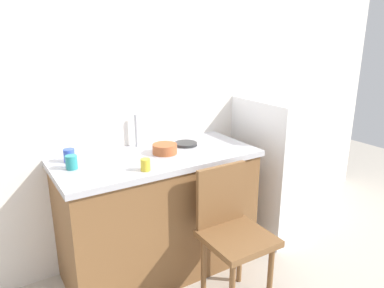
% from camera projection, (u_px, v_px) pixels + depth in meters
% --- Properties ---
extents(back_wall, '(4.80, 0.10, 2.42)m').
position_uv_depth(back_wall, '(160.00, 97.00, 2.76)').
color(back_wall, white).
rests_on(back_wall, ground_plane).
extents(cabinet_base, '(1.34, 0.60, 0.85)m').
position_uv_depth(cabinet_base, '(159.00, 216.00, 2.60)').
color(cabinet_base, brown).
rests_on(cabinet_base, ground_plane).
extents(countertop, '(1.38, 0.64, 0.04)m').
position_uv_depth(countertop, '(157.00, 158.00, 2.47)').
color(countertop, '#B7B7BC').
rests_on(countertop, cabinet_base).
extents(faucet, '(0.02, 0.02, 0.24)m').
position_uv_depth(faucet, '(136.00, 131.00, 2.61)').
color(faucet, '#B7B7BC').
rests_on(faucet, countertop).
extents(refrigerator, '(0.52, 0.64, 1.17)m').
position_uv_depth(refrigerator, '(277.00, 166.00, 3.10)').
color(refrigerator, white).
rests_on(refrigerator, ground_plane).
extents(chair, '(0.40, 0.40, 0.89)m').
position_uv_depth(chair, '(232.00, 230.00, 2.27)').
color(chair, brown).
rests_on(chair, ground_plane).
extents(terracotta_bowl, '(0.17, 0.17, 0.07)m').
position_uv_depth(terracotta_bowl, '(165.00, 149.00, 2.48)').
color(terracotta_bowl, '#B25B33').
rests_on(terracotta_bowl, countertop).
extents(hotplate, '(0.17, 0.17, 0.02)m').
position_uv_depth(hotplate, '(186.00, 144.00, 2.67)').
color(hotplate, '#2D2D2D').
rests_on(hotplate, countertop).
extents(cup_yellow, '(0.06, 0.06, 0.07)m').
position_uv_depth(cup_yellow, '(146.00, 165.00, 2.17)').
color(cup_yellow, yellow).
rests_on(cup_yellow, countertop).
extents(cup_teal, '(0.07, 0.07, 0.09)m').
position_uv_depth(cup_teal, '(71.00, 162.00, 2.19)').
color(cup_teal, teal).
rests_on(cup_teal, countertop).
extents(cup_blue, '(0.07, 0.07, 0.08)m').
position_uv_depth(cup_blue, '(69.00, 155.00, 2.32)').
color(cup_blue, blue).
rests_on(cup_blue, countertop).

